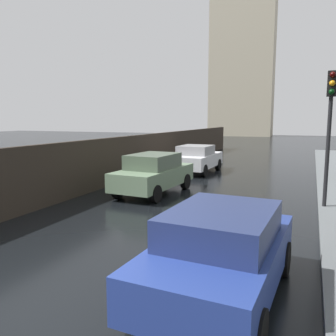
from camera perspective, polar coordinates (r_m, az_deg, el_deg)
The scene contains 6 objects.
ground at distance 5.69m, azimuth -24.85°, elevation -23.14°, with size 120.00×120.00×0.00m, color black.
car_white_near_kerb at distance 18.80m, azimuth 4.66°, elevation 1.56°, with size 1.95×3.98×1.45m.
car_blue_mid_road at distance 5.81m, azimuth 8.70°, elevation -13.29°, with size 1.99×3.89×1.47m.
car_green_far_ahead at distance 13.48m, azimuth -2.37°, elevation -0.84°, with size 1.96×4.11×1.53m.
traffic_light at distance 11.80m, azimuth 24.91°, elevation 8.05°, with size 0.26×0.39×4.15m.
distant_tower at distance 60.75m, azimuth 12.10°, elevation 16.78°, with size 10.17×6.61×29.17m.
Camera 1 is at (3.70, -3.22, 2.88)m, focal length 37.39 mm.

